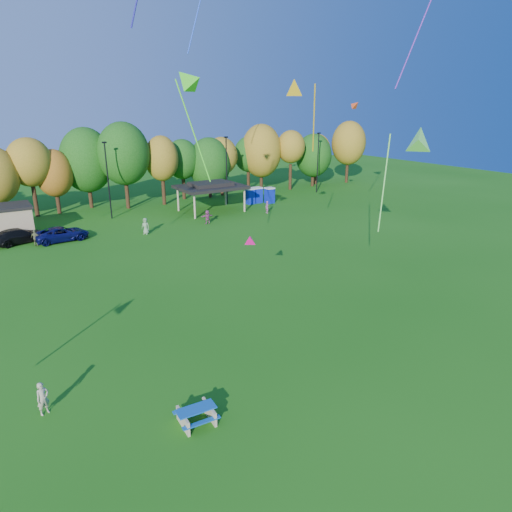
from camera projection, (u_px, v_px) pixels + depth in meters
ground at (302, 389)px, 22.31m from camera, size 160.00×160.00×0.00m
tree_line at (70, 166)px, 56.34m from camera, size 93.57×10.55×11.15m
lamp_posts at (108, 178)px, 53.79m from camera, size 64.50×0.25×9.09m
pavilion at (211, 186)px, 58.02m from camera, size 8.20×6.20×3.77m
porta_potties at (259, 195)px, 63.51m from camera, size 3.75×2.26×2.18m
picnic_table at (196, 414)px, 19.81m from camera, size 1.78×1.50×0.74m
kite_flyer at (43, 398)px, 20.30m from camera, size 0.67×0.56×1.58m
car_c at (62, 234)px, 46.11m from camera, size 5.32×2.69×1.44m
car_d at (18, 236)px, 45.32m from camera, size 5.65×3.69×1.52m
far_person_0 at (36, 238)px, 44.45m from camera, size 1.01×0.90×1.64m
far_person_1 at (207, 217)px, 52.67m from camera, size 1.52×0.61×1.60m
far_person_3 at (145, 226)px, 48.45m from camera, size 0.98×1.01×1.75m
far_person_5 at (267, 207)px, 57.73m from camera, size 0.37×0.57×1.55m
kite_1 at (250, 239)px, 29.22m from camera, size 1.34×1.41×1.13m
kite_9 at (186, 81)px, 27.48m from camera, size 3.01×4.04×7.43m
kite_10 at (356, 105)px, 46.94m from camera, size 1.11×1.33×1.17m
kite_12 at (419, 138)px, 31.16m from camera, size 4.30×3.52×7.71m
kite_15 at (295, 87)px, 32.48m from camera, size 2.68×2.98×5.50m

